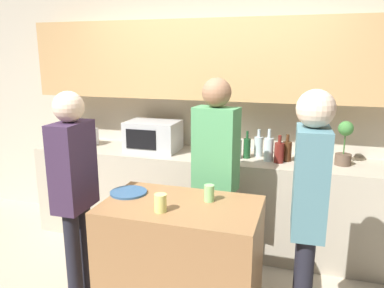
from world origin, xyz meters
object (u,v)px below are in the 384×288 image
Objects in this scene: person_left at (216,166)px; person_center at (74,184)px; bottle_7 at (310,149)px; bottle_6 at (300,153)px; toaster at (84,136)px; cup_0 at (209,193)px; bottle_0 at (238,148)px; potted_plant at (344,143)px; microwave at (153,136)px; bottle_4 at (279,152)px; bottle_2 at (259,146)px; bottle_3 at (269,149)px; plate_on_island at (129,192)px; person_right at (309,203)px; bottle_5 at (287,151)px; cup_1 at (160,203)px; bottle_1 at (247,148)px.

person_center is (-0.89, -0.59, -0.05)m from person_left.
bottle_6 is at bearing -126.99° from bottle_7.
toaster reaches higher than cup_0.
bottle_0 is at bearing -2.04° from toaster.
bottle_7 is (-0.29, 0.03, -0.09)m from potted_plant.
microwave is 1.27m from bottle_4.
toaster is 2.05m from cup_0.
potted_plant is 1.51× the size of bottle_2.
potted_plant reaches higher than microwave.
person_center reaches higher than bottle_3.
bottle_2 is at bearing 158.65° from bottle_6.
bottle_3 is 1.73m from person_center.
person_right reaches higher than plate_on_island.
microwave reaches higher than cup_0.
bottle_5 reaches higher than cup_1.
bottle_4 is 1.02× the size of bottle_5.
person_center is at bearing 168.96° from cup_1.
bottle_0 is 0.39m from bottle_4.
cup_1 is 0.90m from person_right.
bottle_7 is (0.47, -0.04, 0.01)m from bottle_2.
potted_plant reaches higher than cup_0.
plate_on_island is 0.41m from cup_1.
bottle_5 is at bearing -178.29° from potted_plant.
plate_on_island is at bearing 85.51° from person_right.
person_left is at bearing -136.24° from bottle_6.
bottle_3 is 0.17m from bottle_5.
person_right is at bearing -76.99° from bottle_4.
person_center is at bearing -167.35° from plate_on_island.
bottle_5 is at bearing 130.87° from person_center.
cup_1 is at bearing -103.13° from bottle_1.
potted_plant is at bearing 4.87° from bottle_3.
potted_plant reaches higher than bottle_3.
bottle_0 is 1.02× the size of bottle_6.
microwave is 1.53m from bottle_7.
bottle_3 reaches higher than cup_0.
bottle_1 is at bearing 139.37° from person_center.
bottle_3 is at bearing -9.67° from bottle_1.
toaster is 1.76m from person_left.
microwave is 1.95m from person_right.
person_left reaches higher than toaster.
bottle_3 is (1.97, -0.06, 0.02)m from toaster.
bottle_7 reaches higher than bottle_1.
bottle_1 is 1.32m from person_right.
person_right is at bearing 12.01° from cup_1.
bottle_2 is (1.86, 0.08, 0.01)m from toaster.
bottle_2 reaches higher than toaster.
potted_plant is at bearing -136.48° from person_left.
bottle_3 is at bearing 1.02° from bottle_0.
microwave is 1.78× the size of bottle_7.
bottle_1 is 0.21m from bottle_3.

